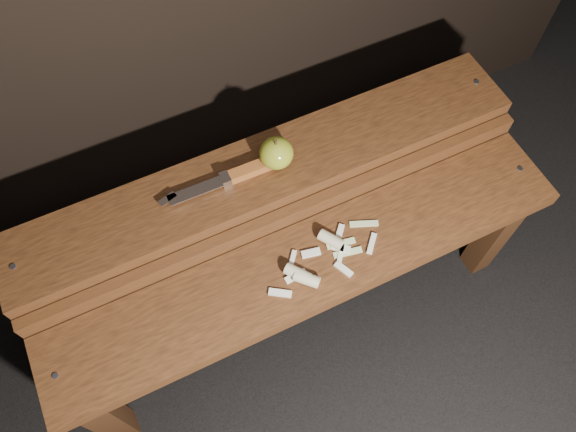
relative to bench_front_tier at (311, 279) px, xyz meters
name	(u,v)px	position (x,y,z in m)	size (l,w,h in m)	color
ground	(297,308)	(0.00, 0.06, -0.35)	(60.00, 60.00, 0.00)	black
bench_front_tier	(311,279)	(0.00, 0.00, 0.00)	(1.20, 0.20, 0.42)	#341C0D
bench_rear_tier	(268,188)	(0.00, 0.23, 0.06)	(1.20, 0.21, 0.50)	#341C0D
apple	(276,153)	(0.02, 0.23, 0.18)	(0.08, 0.08, 0.08)	olive
knife	(238,175)	(-0.07, 0.23, 0.16)	(0.27, 0.04, 0.02)	brown
apple_scraps	(317,261)	(0.01, 0.00, 0.08)	(0.30, 0.12, 0.03)	beige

